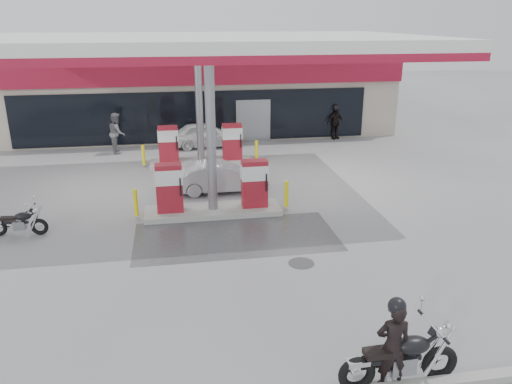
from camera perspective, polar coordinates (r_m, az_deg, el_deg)
ground at (r=14.95m, az=-4.22°, el=-5.24°), size 90.00×90.00×0.00m
wet_patch at (r=15.00m, az=-2.32°, el=-5.11°), size 6.00×3.00×0.00m
drain_cover at (r=13.49m, az=5.21°, el=-8.10°), size 0.70×0.70×0.01m
store_building at (r=29.81m, az=-7.42°, el=11.06°), size 22.00×8.22×4.00m
canopy at (r=18.61m, az=-6.23°, el=16.34°), size 16.00×10.02×5.51m
pump_island_near at (r=16.53m, az=-4.97°, el=-0.15°), size 5.14×1.30×1.78m
pump_island_far at (r=22.27m, az=-6.32°, el=4.92°), size 5.14×1.30×1.78m
main_motorcycle at (r=9.59m, az=16.30°, el=-17.92°), size 2.26×0.87×1.16m
biker_main at (r=9.32m, az=15.37°, el=-16.59°), size 0.65×0.47×1.67m
parked_motorcycle at (r=16.52m, az=-25.43°, el=-3.23°), size 1.73×0.66×0.89m
sedan_white at (r=25.42m, az=-5.75°, el=6.56°), size 3.79×1.69×1.26m
attendant at (r=25.04m, az=-15.61°, el=6.53°), size 0.83×1.01×1.93m
hatchback_silver at (r=18.70m, az=-4.04°, el=1.73°), size 3.47×1.27×1.14m
parked_car_left at (r=27.68m, az=-16.46°, el=6.94°), size 4.80×3.01×1.30m
biker_walking at (r=27.31m, az=9.04°, el=7.81°), size 1.10×0.71×1.74m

